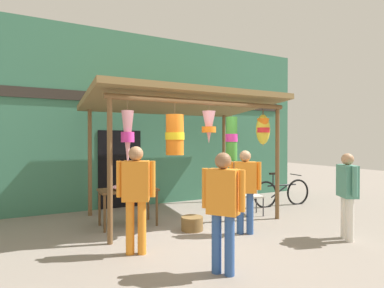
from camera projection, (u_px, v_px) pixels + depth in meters
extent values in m
plane|color=gray|center=(190.00, 230.00, 5.93)|extent=(30.00, 30.00, 0.00)
cube|color=#387056|center=(146.00, 121.00, 8.35)|extent=(10.10, 0.25, 4.57)
cube|color=#2D2823|center=(147.00, 100.00, 8.21)|extent=(9.09, 0.04, 0.24)
cube|color=black|center=(120.00, 169.00, 7.91)|extent=(1.10, 0.03, 2.00)
cylinder|color=brown|center=(110.00, 170.00, 5.12)|extent=(0.09, 0.09, 2.48)
cylinder|color=brown|center=(277.00, 163.00, 6.77)|extent=(0.09, 0.09, 2.48)
cylinder|color=brown|center=(90.00, 162.00, 7.06)|extent=(0.09, 0.09, 2.48)
cylinder|color=brown|center=(224.00, 158.00, 8.72)|extent=(0.09, 0.09, 2.48)
cylinder|color=brown|center=(205.00, 102.00, 5.93)|extent=(3.87, 0.10, 0.10)
cylinder|color=brown|center=(164.00, 106.00, 7.88)|extent=(3.87, 0.10, 0.10)
cube|color=olive|center=(182.00, 102.00, 6.90)|extent=(4.17, 2.68, 0.33)
cylinder|color=brown|center=(128.00, 105.00, 5.23)|extent=(0.01, 0.01, 0.18)
cone|color=pink|center=(128.00, 139.00, 5.24)|extent=(0.21, 0.21, 0.97)
cylinder|color=#D13399|center=(128.00, 137.00, 5.24)|extent=(0.23, 0.23, 0.18)
cylinder|color=brown|center=(175.00, 109.00, 5.62)|extent=(0.01, 0.01, 0.21)
cylinder|color=orange|center=(175.00, 135.00, 5.62)|extent=(0.33, 0.33, 0.74)
cylinder|color=yellow|center=(175.00, 136.00, 5.62)|extent=(0.35, 0.35, 0.13)
cylinder|color=brown|center=(209.00, 108.00, 5.97)|extent=(0.01, 0.01, 0.12)
cone|color=pink|center=(209.00, 127.00, 5.97)|extent=(0.26, 0.26, 0.63)
cylinder|color=orange|center=(209.00, 130.00, 5.98)|extent=(0.28, 0.28, 0.11)
cylinder|color=brown|center=(232.00, 112.00, 6.25)|extent=(0.01, 0.01, 0.21)
cylinder|color=green|center=(232.00, 139.00, 6.26)|extent=(0.23, 0.23, 0.89)
cylinder|color=#D13399|center=(232.00, 138.00, 6.26)|extent=(0.25, 0.25, 0.16)
cylinder|color=brown|center=(263.00, 114.00, 6.64)|extent=(0.01, 0.01, 0.21)
cone|color=orange|center=(263.00, 132.00, 6.64)|extent=(0.26, 0.26, 0.59)
cylinder|color=red|center=(263.00, 130.00, 6.64)|extent=(0.29, 0.29, 0.11)
cylinder|color=#4C3D23|center=(263.00, 112.00, 6.66)|extent=(0.02, 0.02, 0.12)
ellipsoid|color=yellow|center=(263.00, 129.00, 6.67)|extent=(0.32, 0.27, 0.65)
cube|color=brown|center=(128.00, 190.00, 6.23)|extent=(1.14, 0.64, 0.04)
cylinder|color=brown|center=(105.00, 214.00, 5.76)|extent=(0.05, 0.05, 0.71)
cylinder|color=brown|center=(157.00, 208.00, 6.23)|extent=(0.05, 0.05, 0.71)
cylinder|color=brown|center=(99.00, 208.00, 6.24)|extent=(0.05, 0.05, 0.71)
cylinder|color=brown|center=(148.00, 203.00, 6.71)|extent=(0.05, 0.05, 0.71)
ellipsoid|color=pink|center=(130.00, 186.00, 6.19)|extent=(0.74, 0.52, 0.11)
ellipsoid|color=yellow|center=(136.00, 186.00, 6.19)|extent=(0.33, 0.26, 0.08)
cube|color=beige|center=(253.00, 196.00, 7.13)|extent=(0.48, 0.48, 0.04)
cube|color=beige|center=(249.00, 186.00, 7.30)|extent=(0.40, 0.13, 0.40)
cylinder|color=#333338|center=(249.00, 208.00, 6.92)|extent=(0.03, 0.03, 0.44)
cylinder|color=#333338|center=(263.00, 207.00, 7.00)|extent=(0.03, 0.03, 0.44)
cylinder|color=#333338|center=(242.00, 204.00, 7.27)|extent=(0.03, 0.03, 0.44)
cylinder|color=#333338|center=(256.00, 204.00, 7.35)|extent=(0.03, 0.03, 0.44)
cylinder|color=brown|center=(192.00, 223.00, 5.92)|extent=(0.42, 0.42, 0.26)
torus|color=black|center=(298.00, 192.00, 8.31)|extent=(0.71, 0.12, 0.71)
torus|color=black|center=(265.00, 195.00, 7.94)|extent=(0.71, 0.12, 0.71)
cylinder|color=black|center=(282.00, 185.00, 8.12)|extent=(0.88, 0.12, 0.04)
cylinder|color=black|center=(279.00, 192.00, 8.09)|extent=(0.50, 0.09, 0.31)
cylinder|color=black|center=(273.00, 180.00, 8.02)|extent=(0.03, 0.03, 0.30)
cube|color=black|center=(273.00, 174.00, 8.02)|extent=(0.21, 0.10, 0.05)
cylinder|color=#262628|center=(296.00, 175.00, 8.28)|extent=(0.07, 0.44, 0.02)
cylinder|color=silver|center=(350.00, 220.00, 5.26)|extent=(0.13, 0.13, 0.75)
cylinder|color=silver|center=(345.00, 217.00, 5.44)|extent=(0.13, 0.13, 0.75)
cube|color=#4C8E7A|center=(347.00, 181.00, 5.34)|extent=(0.38, 0.46, 0.56)
cylinder|color=#4C8E7A|center=(355.00, 181.00, 5.09)|extent=(0.08, 0.08, 0.51)
cylinder|color=#4C8E7A|center=(341.00, 178.00, 5.60)|extent=(0.08, 0.08, 0.51)
sphere|color=tan|center=(348.00, 159.00, 5.34)|extent=(0.21, 0.21, 0.21)
cylinder|color=#2D5193|center=(230.00, 245.00, 3.93)|extent=(0.13, 0.13, 0.78)
cylinder|color=#2D5193|center=(217.00, 243.00, 4.01)|extent=(0.13, 0.13, 0.78)
cube|color=orange|center=(223.00, 192.00, 3.97)|extent=(0.42, 0.45, 0.59)
cylinder|color=orange|center=(242.00, 191.00, 3.85)|extent=(0.08, 0.08, 0.53)
cylinder|color=orange|center=(205.00, 188.00, 4.08)|extent=(0.08, 0.08, 0.53)
sphere|color=#896042|center=(223.00, 161.00, 3.96)|extent=(0.22, 0.22, 0.22)
cylinder|color=orange|center=(130.00, 228.00, 4.67)|extent=(0.13, 0.13, 0.82)
cylinder|color=orange|center=(142.00, 227.00, 4.68)|extent=(0.13, 0.13, 0.82)
cube|color=orange|center=(136.00, 181.00, 4.67)|extent=(0.46, 0.37, 0.61)
cylinder|color=orange|center=(119.00, 179.00, 4.66)|extent=(0.08, 0.08, 0.55)
cylinder|color=orange|center=(153.00, 179.00, 4.67)|extent=(0.08, 0.08, 0.55)
sphere|color=#9E704C|center=(136.00, 154.00, 4.66)|extent=(0.22, 0.22, 0.22)
cylinder|color=#2D5193|center=(240.00, 213.00, 5.70)|extent=(0.13, 0.13, 0.77)
cylinder|color=#2D5193|center=(250.00, 213.00, 5.68)|extent=(0.13, 0.13, 0.77)
cube|color=orange|center=(245.00, 177.00, 5.68)|extent=(0.46, 0.40, 0.58)
cylinder|color=orange|center=(231.00, 176.00, 5.71)|extent=(0.08, 0.08, 0.52)
cylinder|color=orange|center=(259.00, 176.00, 5.66)|extent=(0.08, 0.08, 0.52)
sphere|color=tan|center=(245.00, 156.00, 5.68)|extent=(0.21, 0.21, 0.21)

